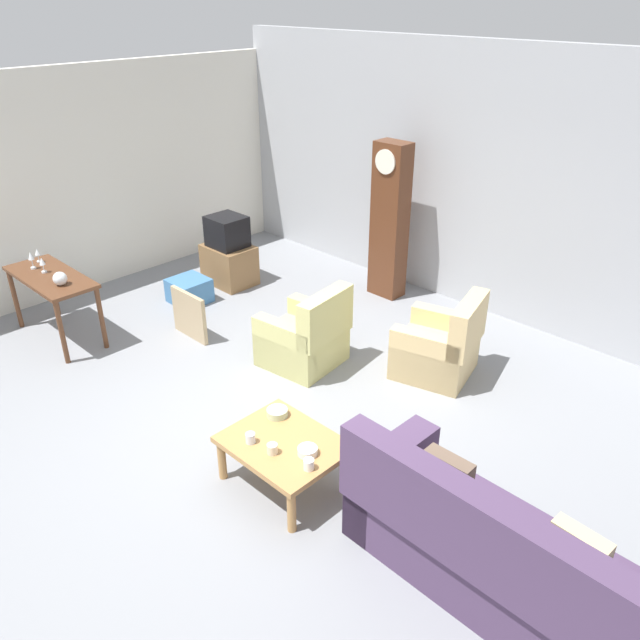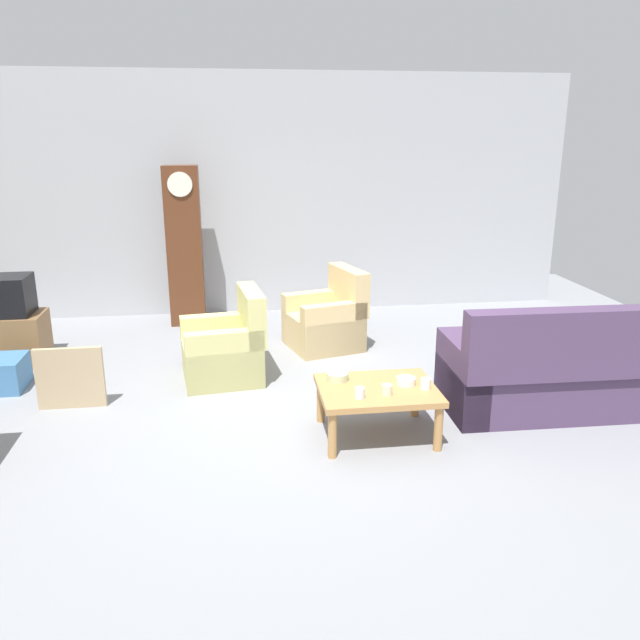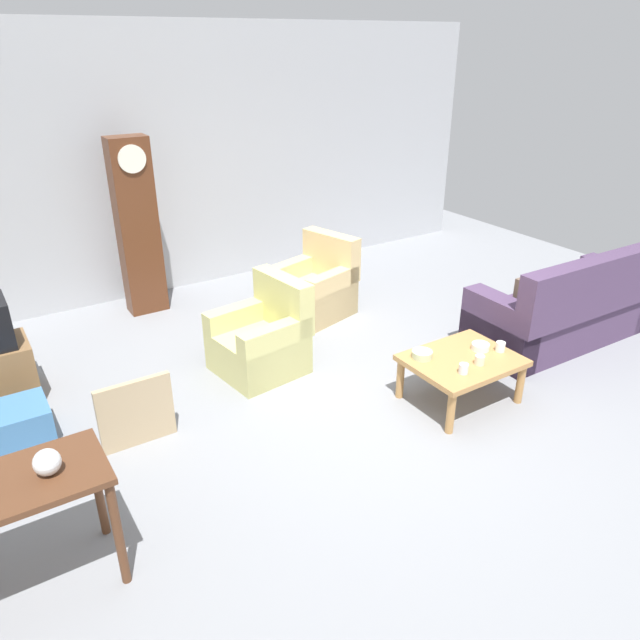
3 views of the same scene
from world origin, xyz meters
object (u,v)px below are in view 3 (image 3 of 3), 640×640
object	(u,v)px
armchair_olive_near	(262,341)
armchair_olive_far	(316,289)
grandfather_clock	(137,228)
cup_cream_tall	(480,360)
bowl_white_stacked	(480,347)
framed_picture_leaning	(136,413)
cup_blue_rimmed	(464,369)
coffee_table_wood	(462,364)
bowl_shallow_green	(422,354)
glass_dome_cloche	(47,462)
couch_floral	(565,311)
storage_box_blue	(19,424)
cup_white_porcelain	(500,347)

from	to	relation	value
armchair_olive_near	armchair_olive_far	bearing A→B (deg)	36.23
grandfather_clock	cup_cream_tall	bearing A→B (deg)	-64.07
cup_cream_tall	bowl_white_stacked	size ratio (longest dim) A/B	0.54
armchair_olive_near	bowl_white_stacked	world-z (taller)	armchair_olive_near
framed_picture_leaning	cup_blue_rimmed	distance (m)	2.71
grandfather_clock	cup_cream_tall	xyz separation A→B (m)	(1.78, -3.66, -0.55)
coffee_table_wood	grandfather_clock	size ratio (longest dim) A/B	0.47
framed_picture_leaning	bowl_white_stacked	distance (m)	3.03
framed_picture_leaning	grandfather_clock	bearing A→B (deg)	70.62
bowl_shallow_green	cup_cream_tall	bearing A→B (deg)	-46.81
bowl_white_stacked	bowl_shallow_green	world-z (taller)	bowl_shallow_green
grandfather_clock	framed_picture_leaning	size ratio (longest dim) A/B	3.40
glass_dome_cloche	cup_blue_rimmed	world-z (taller)	glass_dome_cloche
coffee_table_wood	glass_dome_cloche	bearing A→B (deg)	-177.12
coffee_table_wood	glass_dome_cloche	distance (m)	3.44
armchair_olive_far	framed_picture_leaning	xyz separation A→B (m)	(-2.57, -1.38, -0.02)
framed_picture_leaning	cup_cream_tall	xyz separation A→B (m)	(2.68, -1.09, 0.18)
couch_floral	storage_box_blue	world-z (taller)	couch_floral
couch_floral	glass_dome_cloche	xyz separation A→B (m)	(-5.17, -0.42, 0.52)
cup_white_porcelain	bowl_white_stacked	size ratio (longest dim) A/B	0.56
grandfather_clock	cup_white_porcelain	distance (m)	4.20
armchair_olive_far	coffee_table_wood	distance (m)	2.32
storage_box_blue	grandfather_clock	bearing A→B (deg)	49.72
storage_box_blue	bowl_shallow_green	xyz separation A→B (m)	(3.14, -1.29, 0.30)
grandfather_clock	framed_picture_leaning	distance (m)	2.82
coffee_table_wood	framed_picture_leaning	world-z (taller)	framed_picture_leaning
glass_dome_cloche	couch_floral	bearing A→B (deg)	4.68
storage_box_blue	cup_cream_tall	size ratio (longest dim) A/B	5.49
couch_floral	cup_blue_rimmed	size ratio (longest dim) A/B	24.47
glass_dome_cloche	cup_white_porcelain	xyz separation A→B (m)	(3.77, 0.08, -0.40)
framed_picture_leaning	bowl_shallow_green	xyz separation A→B (m)	(2.34, -0.73, 0.18)
armchair_olive_far	cup_white_porcelain	size ratio (longest dim) A/B	10.83
framed_picture_leaning	bowl_shallow_green	bearing A→B (deg)	-17.33
storage_box_blue	bowl_white_stacked	distance (m)	3.98
armchair_olive_near	armchair_olive_far	xyz separation A→B (m)	(1.17, 0.85, 0.00)
bowl_white_stacked	cup_blue_rimmed	bearing A→B (deg)	-153.08
cup_cream_tall	bowl_shallow_green	distance (m)	0.49
coffee_table_wood	cup_blue_rimmed	size ratio (longest dim) A/B	11.09
grandfather_clock	cup_white_porcelain	size ratio (longest dim) A/B	22.92
coffee_table_wood	bowl_white_stacked	size ratio (longest dim) A/B	6.02
coffee_table_wood	couch_floral	bearing A→B (deg)	8.11
grandfather_clock	framed_picture_leaning	xyz separation A→B (m)	(-0.90, -2.56, -0.74)
couch_floral	cup_white_porcelain	bearing A→B (deg)	-166.26
storage_box_blue	bowl_shallow_green	bearing A→B (deg)	-22.24
coffee_table_wood	framed_picture_leaning	size ratio (longest dim) A/B	1.60
coffee_table_wood	bowl_white_stacked	world-z (taller)	bowl_white_stacked
couch_floral	cup_blue_rimmed	xyz separation A→B (m)	(-1.96, -0.45, 0.12)
cup_cream_tall	bowl_shallow_green	xyz separation A→B (m)	(-0.34, 0.36, -0.01)
armchair_olive_far	framed_picture_leaning	world-z (taller)	armchair_olive_far
framed_picture_leaning	bowl_white_stacked	xyz separation A→B (m)	(2.89, -0.90, 0.17)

